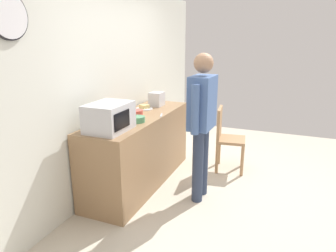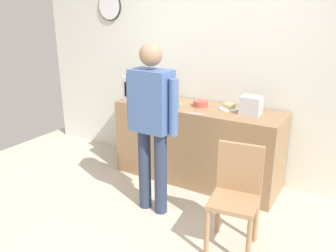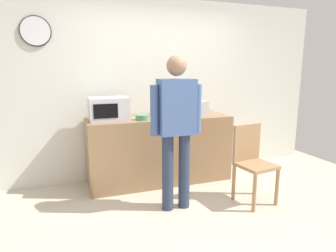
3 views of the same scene
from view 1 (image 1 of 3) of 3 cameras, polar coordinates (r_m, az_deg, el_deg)
ground_plane at (r=3.96m, az=11.64°, el=-12.82°), size 6.00×6.00×0.00m
back_wall at (r=4.09m, az=-10.05°, el=7.59°), size 5.40×0.13×2.60m
kitchen_counter at (r=4.06m, az=-5.33°, el=-4.46°), size 2.01×0.62×0.94m
microwave at (r=3.29m, az=-11.01°, el=1.67°), size 0.50×0.39×0.30m
sandwich_plate at (r=4.26m, az=-4.46°, el=3.45°), size 0.23×0.23×0.06m
salad_bowl at (r=3.61m, az=-5.76°, el=1.29°), size 0.18×0.18×0.07m
cereal_bowl at (r=3.94m, az=-6.01°, el=2.54°), size 0.17×0.17×0.07m
toaster at (r=4.46m, az=-2.14°, el=5.10°), size 0.22×0.18×0.20m
fork_utensil at (r=3.91m, az=-1.28°, el=2.05°), size 0.17×0.07×0.01m
spoon_utensil at (r=3.68m, az=-7.81°, el=1.00°), size 0.17×0.06×0.01m
person_standing at (r=3.51m, az=6.40°, el=1.73°), size 0.59×0.25×1.75m
wooden_chair at (r=4.51m, az=10.87°, el=-1.84°), size 0.45×0.45×0.94m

